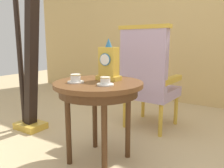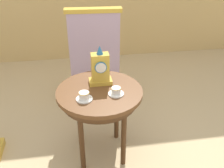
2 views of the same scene
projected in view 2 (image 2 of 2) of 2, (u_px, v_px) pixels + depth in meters
name	position (u px, v px, depth m)	size (l,w,h in m)	color
ground_plane	(94.00, 155.00, 2.38)	(10.00, 10.00, 0.00)	tan
side_table	(100.00, 98.00, 2.13)	(0.70, 0.70, 0.67)	brown
teacup_left	(84.00, 96.00, 1.96)	(0.13, 0.13, 0.07)	white
teacup_right	(116.00, 91.00, 2.03)	(0.12, 0.12, 0.06)	white
mantel_clock	(100.00, 69.00, 2.12)	(0.19, 0.11, 0.34)	gold
armchair	(94.00, 56.00, 2.87)	(0.57, 0.56, 1.14)	#B299B7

